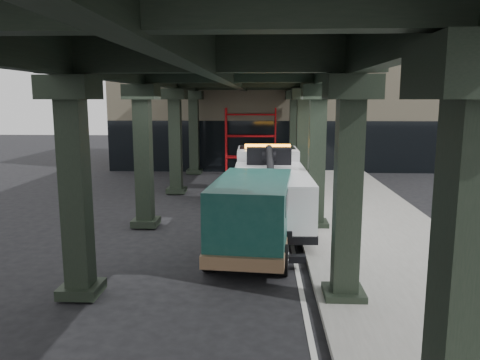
# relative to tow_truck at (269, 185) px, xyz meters

# --- Properties ---
(ground) EXTENTS (90.00, 90.00, 0.00)m
(ground) POSITION_rel_tow_truck_xyz_m (-0.99, -3.04, -1.39)
(ground) COLOR black
(ground) RESTS_ON ground
(sidewalk) EXTENTS (5.00, 40.00, 0.15)m
(sidewalk) POSITION_rel_tow_truck_xyz_m (3.51, -1.04, -1.32)
(sidewalk) COLOR gray
(sidewalk) RESTS_ON ground
(lane_stripe) EXTENTS (0.12, 38.00, 0.01)m
(lane_stripe) POSITION_rel_tow_truck_xyz_m (0.71, -1.04, -1.38)
(lane_stripe) COLOR silver
(lane_stripe) RESTS_ON ground
(viaduct) EXTENTS (7.40, 32.00, 6.40)m
(viaduct) POSITION_rel_tow_truck_xyz_m (-1.39, -1.04, 4.07)
(viaduct) COLOR black
(viaduct) RESTS_ON ground
(building) EXTENTS (22.00, 10.00, 8.00)m
(building) POSITION_rel_tow_truck_xyz_m (1.01, 16.96, 2.61)
(building) COLOR #C6B793
(building) RESTS_ON ground
(scaffolding) EXTENTS (3.08, 0.88, 4.00)m
(scaffolding) POSITION_rel_tow_truck_xyz_m (-0.99, 11.61, 0.72)
(scaffolding) COLOR red
(scaffolding) RESTS_ON ground
(tow_truck) EXTENTS (2.78, 8.77, 2.85)m
(tow_truck) POSITION_rel_tow_truck_xyz_m (0.00, 0.00, 0.00)
(tow_truck) COLOR black
(tow_truck) RESTS_ON ground
(towed_van) EXTENTS (2.66, 5.73, 2.26)m
(towed_van) POSITION_rel_tow_truck_xyz_m (-0.49, -3.61, -0.18)
(towed_van) COLOR #13453D
(towed_van) RESTS_ON ground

